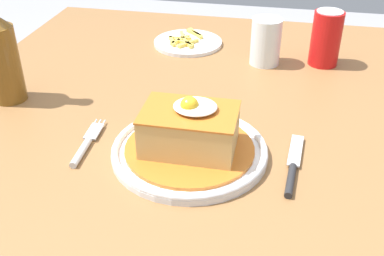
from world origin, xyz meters
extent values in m
cube|color=olive|center=(0.00, 0.00, 0.72)|extent=(1.13, 1.04, 0.04)
cylinder|color=olive|center=(-0.49, 0.44, 0.35)|extent=(0.07, 0.07, 0.70)
cylinder|color=white|center=(-0.04, -0.17, 0.75)|extent=(0.26, 0.26, 0.01)
torus|color=white|center=(-0.04, -0.17, 0.75)|extent=(0.26, 0.26, 0.01)
cylinder|color=#C66B23|center=(-0.04, -0.17, 0.75)|extent=(0.21, 0.21, 0.01)
cube|color=tan|center=(-0.04, -0.17, 0.79)|extent=(0.15, 0.10, 0.06)
cube|color=#C66B23|center=(-0.04, -0.17, 0.82)|extent=(0.15, 0.10, 0.00)
ellipsoid|color=white|center=(-0.03, -0.17, 0.83)|extent=(0.07, 0.06, 0.01)
sphere|color=yellow|center=(-0.04, -0.17, 0.83)|extent=(0.03, 0.03, 0.03)
cylinder|color=silver|center=(-0.22, -0.21, 0.75)|extent=(0.02, 0.08, 0.01)
cube|color=silver|center=(-0.22, -0.15, 0.75)|extent=(0.02, 0.05, 0.00)
cylinder|color=silver|center=(-0.21, -0.12, 0.75)|extent=(0.00, 0.03, 0.00)
cylinder|color=silver|center=(-0.22, -0.12, 0.75)|extent=(0.00, 0.03, 0.00)
cylinder|color=silver|center=(-0.23, -0.12, 0.75)|extent=(0.00, 0.03, 0.00)
cylinder|color=#262628|center=(0.12, -0.22, 0.75)|extent=(0.02, 0.08, 0.01)
cube|color=silver|center=(0.13, -0.13, 0.75)|extent=(0.03, 0.09, 0.00)
cylinder|color=red|center=(0.18, 0.24, 0.80)|extent=(0.07, 0.07, 0.12)
cylinder|color=silver|center=(0.18, 0.24, 0.86)|extent=(0.06, 0.06, 0.00)
cylinder|color=brown|center=(-0.43, -0.06, 0.82)|extent=(0.06, 0.06, 0.15)
cylinder|color=#3F2314|center=(0.05, 0.22, 0.77)|extent=(0.06, 0.06, 0.06)
cylinder|color=silver|center=(0.05, 0.22, 0.79)|extent=(0.07, 0.07, 0.10)
cylinder|color=white|center=(-0.14, 0.30, 0.75)|extent=(0.17, 0.17, 0.01)
cube|color=#EAC64C|center=(-0.14, 0.27, 0.75)|extent=(0.04, 0.05, 0.01)
cube|color=#EAC64C|center=(-0.16, 0.32, 0.75)|extent=(0.02, 0.05, 0.01)
cube|color=#EAC64C|center=(-0.14, 0.27, 0.75)|extent=(0.04, 0.06, 0.01)
cube|color=#EAC64C|center=(-0.16, 0.29, 0.75)|extent=(0.04, 0.06, 0.01)
cube|color=#EAC64C|center=(-0.13, 0.34, 0.75)|extent=(0.05, 0.06, 0.01)
cube|color=#EAC64C|center=(-0.16, 0.30, 0.75)|extent=(0.06, 0.01, 0.01)
cube|color=#EAC64C|center=(-0.18, 0.28, 0.75)|extent=(0.03, 0.06, 0.01)
cube|color=#EAC64C|center=(-0.15, 0.27, 0.75)|extent=(0.06, 0.04, 0.01)
cube|color=#EAC64C|center=(-0.14, 0.34, 0.75)|extent=(0.05, 0.04, 0.01)
camera|label=1|loc=(0.09, -0.79, 1.19)|focal=43.98mm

